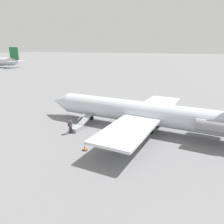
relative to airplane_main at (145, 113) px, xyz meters
The scene contains 5 objects.
ground_plane 2.39m from the airplane_main, ahead, with size 600.00×600.00×0.00m, color slate.
airplane_main is the anchor object (origin of this frame).
boarding_stairs 8.63m from the airplane_main, 24.13° to the left, with size 1.25×4.07×1.78m.
passenger 9.37m from the airplane_main, 32.45° to the left, with size 0.36×0.55×1.74m.
traffic_cone_near_stairs 9.36m from the airplane_main, 64.17° to the left, with size 0.47×0.47×0.52m.
Camera 1 is at (-7.56, 25.71, 10.21)m, focal length 35.00 mm.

